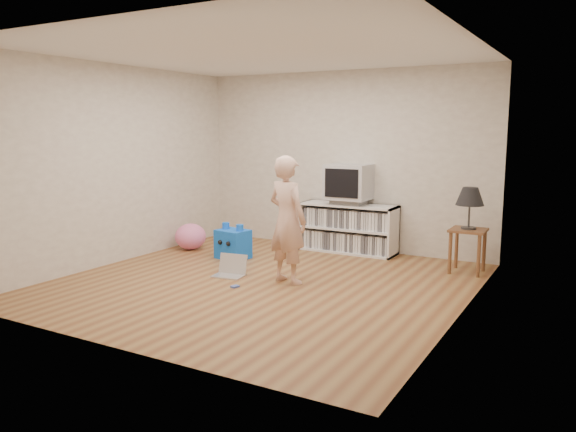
% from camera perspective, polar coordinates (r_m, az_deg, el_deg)
% --- Properties ---
extents(ground, '(4.50, 4.50, 0.00)m').
position_cam_1_polar(ground, '(6.56, -2.56, -6.80)').
color(ground, brown).
rests_on(ground, ground).
extents(walls, '(4.52, 4.52, 2.60)m').
position_cam_1_polar(walls, '(6.34, -2.65, 4.60)').
color(walls, '#BCB2A5').
rests_on(walls, ground).
extents(ceiling, '(4.50, 4.50, 0.01)m').
position_cam_1_polar(ceiling, '(6.37, -2.73, 16.33)').
color(ceiling, white).
rests_on(ceiling, walls).
extents(media_unit, '(1.40, 0.45, 0.70)m').
position_cam_1_polar(media_unit, '(8.16, 6.17, -1.20)').
color(media_unit, white).
rests_on(media_unit, ground).
extents(dvd_deck, '(0.45, 0.35, 0.07)m').
position_cam_1_polar(dvd_deck, '(8.09, 6.18, 1.47)').
color(dvd_deck, gray).
rests_on(dvd_deck, media_unit).
extents(crt_tv, '(0.60, 0.53, 0.50)m').
position_cam_1_polar(crt_tv, '(8.05, 6.20, 3.48)').
color(crt_tv, '#B1B1B7').
rests_on(crt_tv, dvd_deck).
extents(side_table, '(0.42, 0.42, 0.55)m').
position_cam_1_polar(side_table, '(7.27, 17.80, -2.30)').
color(side_table, brown).
rests_on(side_table, ground).
extents(table_lamp, '(0.34, 0.34, 0.52)m').
position_cam_1_polar(table_lamp, '(7.19, 18.00, 1.81)').
color(table_lamp, '#333333').
rests_on(table_lamp, side_table).
extents(person, '(0.61, 0.48, 1.47)m').
position_cam_1_polar(person, '(6.42, -0.07, -0.40)').
color(person, beige).
rests_on(person, ground).
extents(laptop, '(0.40, 0.34, 0.25)m').
position_cam_1_polar(laptop, '(6.89, -5.84, -5.47)').
color(laptop, silver).
rests_on(laptop, ground).
extents(playing_cards, '(0.09, 0.10, 0.02)m').
position_cam_1_polar(playing_cards, '(6.40, -5.41, -7.14)').
color(playing_cards, '#465FBC').
rests_on(playing_cards, ground).
extents(plush_blue, '(0.46, 0.41, 0.49)m').
position_cam_1_polar(plush_blue, '(7.76, -5.62, -2.81)').
color(plush_blue, blue).
rests_on(plush_blue, ground).
extents(plush_pink, '(0.55, 0.55, 0.38)m').
position_cam_1_polar(plush_pink, '(8.42, -9.87, -2.07)').
color(plush_pink, pink).
rests_on(plush_pink, ground).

